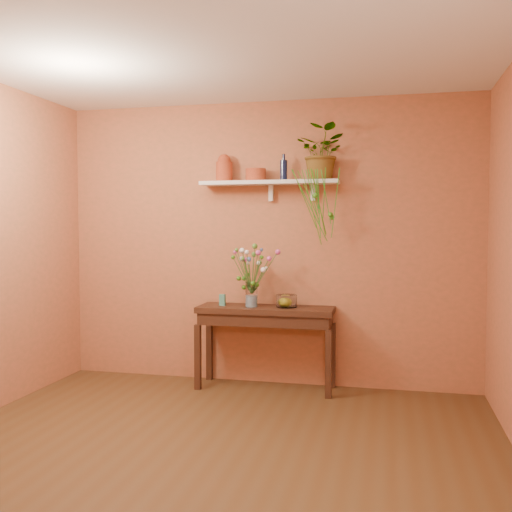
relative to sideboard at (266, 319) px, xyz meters
name	(u,v)px	position (x,y,z in m)	size (l,w,h in m)	color
room	(200,253)	(-0.04, -1.78, 0.69)	(4.04, 4.04, 2.70)	#4E351C
sideboard	(266,319)	(0.00, 0.00, 0.00)	(1.26, 0.41, 0.77)	#3D2317
wall_shelf	(270,183)	(0.02, 0.10, 1.26)	(1.30, 0.24, 0.19)	white
terracotta_jug	(224,169)	(-0.43, 0.12, 1.41)	(0.19, 0.19, 0.26)	#C14521
terracotta_pot	(256,175)	(-0.12, 0.11, 1.34)	(0.19, 0.19, 0.12)	#C14521
blue_bottle	(284,170)	(0.15, 0.10, 1.38)	(0.07, 0.07, 0.24)	#0F1736
spider_plant	(323,153)	(0.51, 0.11, 1.53)	(0.44, 0.38, 0.49)	#3A7B18
plant_fronds	(320,203)	(0.51, -0.05, 1.07)	(0.44, 0.27, 0.67)	#3A7B18
glass_vase	(252,296)	(-0.13, -0.04, 0.21)	(0.11, 0.11, 0.23)	white
bouquet	(252,264)	(-0.11, -0.05, 0.51)	(0.45, 0.41, 0.47)	#386B28
glass_bowl	(287,301)	(0.20, 0.02, 0.16)	(0.19, 0.19, 0.12)	white
lemon	(286,302)	(0.18, 0.02, 0.16)	(0.09, 0.09, 0.09)	yellow
carton	(222,300)	(-0.41, -0.02, 0.17)	(0.05, 0.04, 0.11)	#306683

